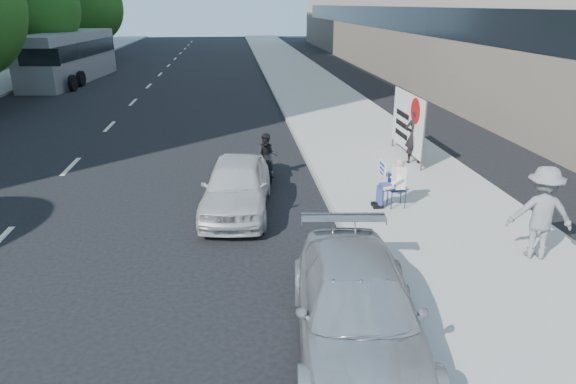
{
  "coord_description": "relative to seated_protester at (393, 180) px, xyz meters",
  "views": [
    {
      "loc": [
        -1.03,
        -9.12,
        5.13
      ],
      "look_at": [
        0.15,
        1.65,
        1.15
      ],
      "focal_mm": 32.0,
      "sensor_mm": 36.0,
      "label": 1
    }
  ],
  "objects": [
    {
      "name": "pedestrian_woman",
      "position": [
        1.87,
        3.71,
        0.18
      ],
      "size": [
        0.72,
        0.52,
        1.82
      ],
      "primitive_type": "imported",
      "rotation": [
        0.0,
        0.0,
        3.0
      ],
      "color": "black",
      "rests_on": "near_sidewalk"
    },
    {
      "name": "motorcycle",
      "position": [
        -3.03,
        3.13,
        -0.24
      ],
      "size": [
        0.69,
        2.04,
        1.42
      ],
      "rotation": [
        0.0,
        0.0,
        -0.0
      ],
      "color": "black",
      "rests_on": "ground"
    },
    {
      "name": "white_sedan_near",
      "position": [
        -4.02,
        0.46,
        -0.17
      ],
      "size": [
        2.1,
        4.28,
        1.41
      ],
      "primitive_type": "imported",
      "rotation": [
        0.0,
        0.0,
        -0.11
      ],
      "color": "silver",
      "rests_on": "ground"
    },
    {
      "name": "seated_protester",
      "position": [
        0.0,
        0.0,
        0.0
      ],
      "size": [
        0.83,
        1.11,
        1.31
      ],
      "color": "navy",
      "rests_on": "near_sidewalk"
    },
    {
      "name": "ground",
      "position": [
        -3.02,
        -3.0,
        -0.87
      ],
      "size": [
        160.0,
        160.0,
        0.0
      ],
      "primitive_type": "plane",
      "color": "black",
      "rests_on": "ground"
    },
    {
      "name": "jogger",
      "position": [
        2.14,
        -3.08,
        0.26
      ],
      "size": [
        1.42,
        1.06,
        1.96
      ],
      "primitive_type": "imported",
      "rotation": [
        0.0,
        0.0,
        2.86
      ],
      "color": "slate",
      "rests_on": "near_sidewalk"
    },
    {
      "name": "protest_banner",
      "position": [
        1.8,
        4.34,
        0.53
      ],
      "size": [
        0.08,
        3.06,
        2.2
      ],
      "color": "#4C4C4C",
      "rests_on": "near_sidewalk"
    },
    {
      "name": "parked_sedan",
      "position": [
        -2.24,
        -5.45,
        -0.18
      ],
      "size": [
        2.43,
        4.93,
        1.38
      ],
      "primitive_type": "imported",
      "rotation": [
        0.0,
        0.0,
        -0.11
      ],
      "color": "#A9ABB0",
      "rests_on": "ground"
    },
    {
      "name": "tree_far_d",
      "position": [
        -16.72,
        27.0,
        4.01
      ],
      "size": [
        4.8,
        4.8,
        7.65
      ],
      "color": "#382616",
      "rests_on": "ground"
    },
    {
      "name": "bus",
      "position": [
        -15.11,
        25.85,
        0.76
      ],
      "size": [
        3.66,
        12.25,
        3.3
      ],
      "rotation": [
        0.0,
        0.0,
        -0.09
      ],
      "color": "gray",
      "rests_on": "ground"
    },
    {
      "name": "near_sidewalk",
      "position": [
        0.98,
        17.0,
        -0.8
      ],
      "size": [
        5.0,
        120.0,
        0.15
      ],
      "primitive_type": "cube",
      "color": "#9D9A93",
      "rests_on": "ground"
    },
    {
      "name": "tree_far_e",
      "position": [
        -16.72,
        41.0,
        3.91
      ],
      "size": [
        5.4,
        5.4,
        7.89
      ],
      "color": "#382616",
      "rests_on": "ground"
    }
  ]
}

